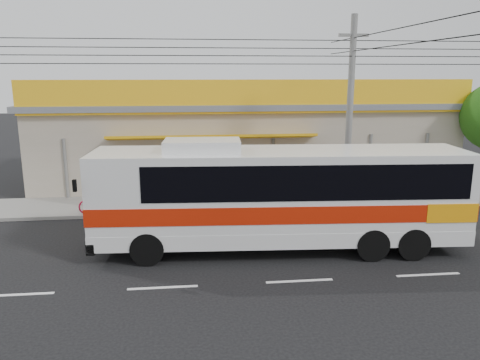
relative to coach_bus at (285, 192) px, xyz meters
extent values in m
plane|color=black|center=(-0.08, -0.12, -2.07)|extent=(120.00, 120.00, 0.00)
cube|color=slate|center=(-0.08, 5.88, -1.99)|extent=(30.00, 3.20, 0.15)
cube|color=#A59A85|center=(-0.08, 11.48, 0.03)|extent=(22.00, 8.00, 4.20)
cube|color=#595B61|center=(-0.08, 11.48, 2.28)|extent=(22.60, 8.60, 0.30)
cube|color=yellow|center=(-0.08, 7.36, 2.83)|extent=(22.00, 0.24, 1.60)
cube|color=red|center=(-2.08, 7.33, 2.83)|extent=(9.00, 0.10, 1.20)
cube|color=#157924|center=(6.42, 7.33, 2.83)|extent=(2.40, 0.10, 1.10)
cube|color=navy|center=(9.12, 7.33, 2.83)|extent=(2.20, 0.10, 1.10)
cube|color=red|center=(-9.08, 7.33, 2.83)|extent=(3.00, 0.10, 1.10)
cube|color=#D6990B|center=(-2.08, 7.18, 0.93)|extent=(10.00, 1.20, 0.37)
cube|color=silver|center=(-0.20, 0.01, -0.09)|extent=(12.62, 3.34, 3.02)
cube|color=#BA1D07|center=(-0.20, 0.01, -0.45)|extent=(12.66, 3.39, 0.57)
cube|color=orange|center=(5.20, -0.31, -0.45)|extent=(1.82, 2.76, 0.62)
cube|color=black|center=(0.53, -0.03, 0.59)|extent=(10.55, 3.26, 1.14)
cube|color=black|center=(-6.35, 0.38, 0.38)|extent=(0.30, 2.30, 1.56)
cube|color=silver|center=(-2.79, 0.17, 1.61)|extent=(2.58, 1.60, 0.37)
cylinder|color=black|center=(-4.63, -0.90, -1.52)|extent=(1.10, 0.40, 1.08)
cylinder|color=black|center=(-4.49, 1.45, -1.52)|extent=(1.10, 0.40, 1.08)
cylinder|color=black|center=(3.99, -1.42, -1.52)|extent=(1.10, 0.40, 1.08)
cylinder|color=black|center=(4.13, 0.93, -1.52)|extent=(1.10, 0.40, 1.08)
imported|color=maroon|center=(-6.99, 4.58, -1.42)|extent=(1.98, 0.97, 1.00)
imported|color=black|center=(-5.40, 4.58, -1.42)|extent=(1.71, 0.92, 0.99)
cylinder|color=slate|center=(3.55, 4.08, 2.10)|extent=(0.27, 0.27, 8.34)
cube|color=slate|center=(3.55, 4.08, 5.44)|extent=(1.25, 0.13, 0.13)
camera|label=1|loc=(-3.24, -15.14, 3.94)|focal=35.00mm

